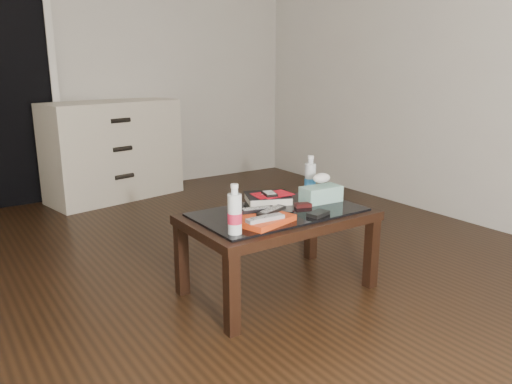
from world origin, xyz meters
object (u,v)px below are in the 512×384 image
Objects in this scene: tissue_box at (321,194)px; water_bottle_left at (235,209)px; coffee_table at (278,222)px; dresser at (113,150)px; textbook at (268,198)px; water_bottle_right at (310,175)px.

water_bottle_left is at bearing -160.23° from tissue_box.
coffee_table is at bearing 24.55° from water_bottle_left.
dresser is at bearing 91.66° from coffee_table.
coffee_table is 0.21m from textbook.
dresser is 5.34× the size of water_bottle_left.
water_bottle_right is (0.76, 0.35, 0.00)m from water_bottle_left.
coffee_table is 4.20× the size of water_bottle_right.
dresser is 2.29m from textbook.
water_bottle_left is 0.73m from tissue_box.
water_bottle_right is (0.31, -0.00, 0.10)m from textbook.
water_bottle_left is at bearing -107.08° from dresser.
dresser is 2.33m from water_bottle_right.
water_bottle_left reaches higher than tissue_box.
water_bottle_left is 1.03× the size of tissue_box.
water_bottle_left is (-0.45, -0.36, 0.10)m from textbook.
tissue_box is (0.25, -0.17, 0.02)m from textbook.
water_bottle_left is 0.84m from water_bottle_right.
textbook is at bearing 179.65° from water_bottle_right.
tissue_box is at bearing 15.16° from water_bottle_left.
water_bottle_right reaches higher than textbook.
water_bottle_left is at bearing -118.52° from textbook.
dresser is 2.48m from tissue_box.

